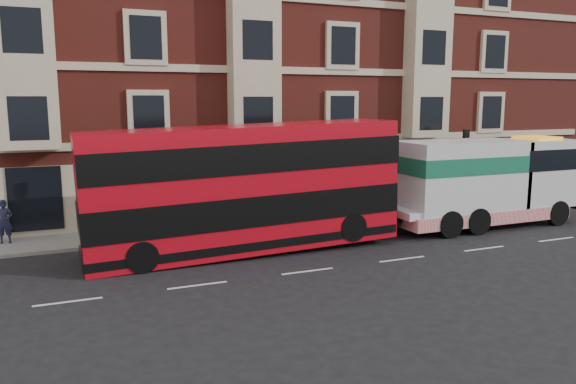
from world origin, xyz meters
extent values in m
plane|color=black|center=(0.00, 0.00, 0.00)|extent=(120.00, 120.00, 0.00)
cube|color=slate|center=(0.00, 7.50, 0.07)|extent=(90.00, 3.00, 0.15)
cube|color=maroon|center=(0.50, 15.00, 9.00)|extent=(45.00, 12.00, 18.00)
cylinder|color=black|center=(-6.00, 6.20, 2.15)|extent=(0.14, 0.14, 4.00)
cube|color=black|center=(-6.00, 6.20, 4.25)|extent=(0.35, 0.15, 0.50)
cylinder|color=black|center=(12.00, 6.20, 2.15)|extent=(0.14, 0.14, 4.00)
cube|color=black|center=(12.00, 6.20, 4.25)|extent=(0.35, 0.15, 0.50)
cube|color=red|center=(-1.24, 3.37, 2.61)|extent=(12.45, 2.78, 4.89)
cube|color=black|center=(-1.24, 3.37, 1.89)|extent=(12.49, 2.84, 1.17)
cube|color=black|center=(-1.24, 3.37, 3.89)|extent=(12.49, 2.84, 1.11)
cylinder|color=black|center=(-5.47, 2.11, 0.58)|extent=(1.16, 0.36, 1.16)
cylinder|color=black|center=(-5.47, 4.62, 0.58)|extent=(1.16, 0.36, 1.16)
cylinder|color=black|center=(2.98, 2.11, 0.91)|extent=(1.16, 0.36, 1.16)
cylinder|color=black|center=(2.98, 4.62, 0.91)|extent=(1.16, 0.36, 1.16)
cube|color=silver|center=(10.76, 3.37, 1.06)|extent=(10.01, 2.56, 0.33)
cube|color=silver|center=(13.98, 3.37, 2.50)|extent=(3.56, 2.78, 3.22)
cube|color=silver|center=(9.42, 3.37, 2.56)|extent=(6.00, 2.78, 3.22)
cube|color=#166648|center=(9.42, 3.37, 3.11)|extent=(6.06, 2.82, 0.78)
cube|color=red|center=(10.54, 3.37, 0.67)|extent=(8.89, 2.84, 0.61)
cylinder|color=black|center=(14.32, 2.11, 0.61)|extent=(1.22, 0.39, 1.22)
cylinder|color=black|center=(14.32, 4.62, 0.61)|extent=(1.22, 0.39, 1.22)
cylinder|color=black|center=(9.42, 2.11, 0.61)|extent=(1.22, 0.44, 1.22)
cylinder|color=black|center=(9.42, 4.62, 0.61)|extent=(1.22, 0.44, 1.22)
cylinder|color=black|center=(7.87, 2.11, 0.61)|extent=(1.22, 0.44, 1.22)
cylinder|color=black|center=(7.87, 4.62, 0.61)|extent=(1.22, 0.44, 1.22)
imported|color=#1C1F39|center=(-10.20, 7.95, 1.06)|extent=(0.72, 0.53, 1.83)
camera|label=1|loc=(-8.06, -17.57, 6.09)|focal=35.00mm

